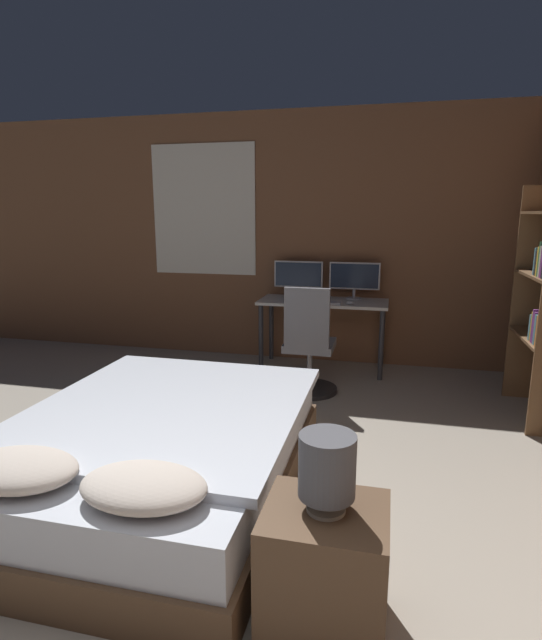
# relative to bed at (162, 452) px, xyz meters

# --- Properties ---
(wall_back) EXTENTS (12.00, 0.08, 2.70)m
(wall_back) POSITION_rel_bed_xyz_m (0.59, 2.99, 1.10)
(wall_back) COLOR brown
(wall_back) RESTS_ON ground_plane
(bed) EXTENTS (1.56, 2.08, 0.59)m
(bed) POSITION_rel_bed_xyz_m (0.00, 0.00, 0.00)
(bed) COLOR brown
(bed) RESTS_ON ground_plane
(nightstand) EXTENTS (0.48, 0.42, 0.53)m
(nightstand) POSITION_rel_bed_xyz_m (1.06, -0.76, 0.00)
(nightstand) COLOR brown
(nightstand) RESTS_ON ground_plane
(bedside_lamp) EXTENTS (0.22, 0.22, 0.31)m
(bedside_lamp) POSITION_rel_bed_xyz_m (1.06, -0.76, 0.45)
(bedside_lamp) COLOR gray
(bedside_lamp) RESTS_ON nightstand
(desk) EXTENTS (1.33, 0.56, 0.74)m
(desk) POSITION_rel_bed_xyz_m (0.59, 2.64, 0.38)
(desk) COLOR beige
(desk) RESTS_ON ground_plane
(monitor_left) EXTENTS (0.53, 0.16, 0.39)m
(monitor_left) POSITION_rel_bed_xyz_m (0.29, 2.82, 0.71)
(monitor_left) COLOR #B7B7BC
(monitor_left) RESTS_ON desk
(monitor_right) EXTENTS (0.53, 0.16, 0.39)m
(monitor_right) POSITION_rel_bed_xyz_m (0.89, 2.82, 0.71)
(monitor_right) COLOR #B7B7BC
(monitor_right) RESTS_ON desk
(keyboard) EXTENTS (0.40, 0.13, 0.02)m
(keyboard) POSITION_rel_bed_xyz_m (0.59, 2.46, 0.49)
(keyboard) COLOR #B7B7BC
(keyboard) RESTS_ON desk
(computer_mouse) EXTENTS (0.07, 0.05, 0.04)m
(computer_mouse) POSITION_rel_bed_xyz_m (0.88, 2.46, 0.50)
(computer_mouse) COLOR #B7B7BC
(computer_mouse) RESTS_ON desk
(office_chair) EXTENTS (0.52, 0.52, 1.00)m
(office_chair) POSITION_rel_bed_xyz_m (0.57, 1.86, 0.14)
(office_chair) COLOR black
(office_chair) RESTS_ON ground_plane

